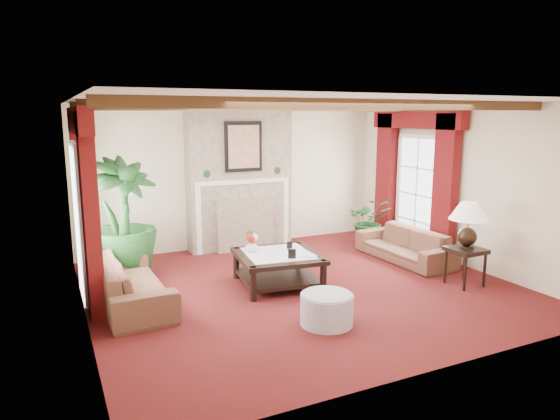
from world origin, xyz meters
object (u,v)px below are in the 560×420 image
sofa_right (405,240)px  ottoman (327,309)px  sofa_left (131,274)px  side_table (465,266)px  coffee_table (278,270)px  potted_palm (124,244)px

sofa_right → ottoman: (-2.63, -1.77, -0.18)m
sofa_left → side_table: 4.85m
sofa_left → coffee_table: size_ratio=1.75×
ottoman → potted_palm: bearing=123.5°
sofa_right → potted_palm: potted_palm is taller
sofa_left → potted_palm: size_ratio=0.97×
potted_palm → ottoman: size_ratio=3.34×
sofa_right → side_table: bearing=-2.6°
sofa_right → potted_palm: size_ratio=0.89×
coffee_table → side_table: bearing=-17.5°
sofa_left → side_table: size_ratio=3.65×
coffee_table → ottoman: coffee_table is taller
potted_palm → ottoman: 3.54m
coffee_table → potted_palm: bearing=152.9°
sofa_left → coffee_table: bearing=-96.6°
sofa_right → coffee_table: bearing=-86.7°
potted_palm → side_table: 5.24m
side_table → sofa_left: bearing=163.4°
coffee_table → ottoman: size_ratio=1.84×
potted_palm → coffee_table: bearing=-34.7°
potted_palm → coffee_table: (2.01, -1.39, -0.29)m
ottoman → sofa_left: bearing=139.4°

